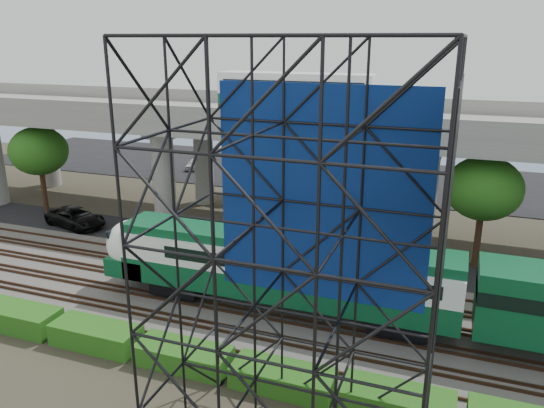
% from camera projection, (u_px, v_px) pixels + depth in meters
% --- Properties ---
extents(ground, '(140.00, 140.00, 0.00)m').
position_uv_depth(ground, '(206.00, 319.00, 29.49)').
color(ground, '#474233').
rests_on(ground, ground).
extents(ballast_bed, '(90.00, 12.00, 0.20)m').
position_uv_depth(ballast_bed, '(222.00, 301.00, 31.25)').
color(ballast_bed, slate).
rests_on(ballast_bed, ground).
extents(service_road, '(90.00, 5.00, 0.08)m').
position_uv_depth(service_road, '(271.00, 250.00, 38.88)').
color(service_road, black).
rests_on(service_road, ground).
extents(parking_lot, '(90.00, 18.00, 0.08)m').
position_uv_depth(parking_lot, '(343.00, 176.00, 59.92)').
color(parking_lot, black).
rests_on(parking_lot, ground).
extents(harbor_water, '(140.00, 40.00, 0.03)m').
position_uv_depth(harbor_water, '(376.00, 142.00, 79.63)').
color(harbor_water, slate).
rests_on(harbor_water, ground).
extents(rail_tracks, '(90.00, 9.52, 0.16)m').
position_uv_depth(rail_tracks, '(221.00, 298.00, 31.19)').
color(rail_tracks, '#472D1E').
rests_on(rail_tracks, ballast_bed).
extents(commuter_train, '(29.30, 3.06, 4.30)m').
position_uv_depth(commuter_train, '(320.00, 273.00, 28.47)').
color(commuter_train, black).
rests_on(commuter_train, rail_tracks).
extents(overpass, '(80.00, 12.00, 12.40)m').
position_uv_depth(overpass, '(296.00, 128.00, 41.35)').
color(overpass, '#9E9B93').
rests_on(overpass, ground).
extents(scaffold_tower, '(9.36, 6.36, 15.00)m').
position_uv_depth(scaffold_tower, '(296.00, 274.00, 17.56)').
color(scaffold_tower, black).
rests_on(scaffold_tower, ground).
extents(hedge_strip, '(34.60, 1.80, 1.20)m').
position_uv_depth(hedge_strip, '(184.00, 355.00, 25.14)').
color(hedge_strip, '#1E5513').
rests_on(hedge_strip, ground).
extents(trees, '(40.94, 16.94, 7.69)m').
position_uv_depth(trees, '(242.00, 156.00, 43.82)').
color(trees, '#382314').
rests_on(trees, ground).
extents(suv, '(6.02, 3.85, 1.54)m').
position_uv_depth(suv, '(76.00, 217.00, 43.51)').
color(suv, black).
rests_on(suv, service_road).
extents(parked_cars, '(36.29, 9.78, 1.32)m').
position_uv_depth(parked_cars, '(347.00, 171.00, 59.02)').
color(parked_cars, silver).
rests_on(parked_cars, parking_lot).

